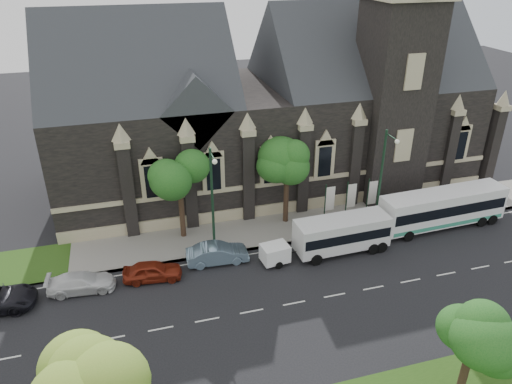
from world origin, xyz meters
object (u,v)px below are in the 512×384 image
object	(u,v)px
tree_park_near	(100,368)
car_far_white	(81,282)
shuttle_bus	(342,233)
sedan	(217,254)
box_trailer	(275,253)
street_lamp_near	(382,176)
banner_flag_right	(371,195)
banner_flag_center	(350,198)
tour_coach	(443,208)
tree_walk_right	(289,160)
street_lamp_mid	(213,198)
tree_park_east	(477,326)
tree_walk_left	(181,174)
car_far_red	(152,271)
banner_flag_left	(328,201)

from	to	relation	value
tree_park_near	car_far_white	bearing A→B (deg)	98.52
shuttle_bus	sedan	xyz separation A→B (m)	(-9.78, 1.16, -0.89)
shuttle_bus	box_trailer	world-z (taller)	shuttle_bus
street_lamp_near	banner_flag_right	bearing A→B (deg)	81.44
banner_flag_center	tour_coach	distance (m)	7.96
tree_walk_right	street_lamp_mid	distance (m)	8.10
tree_park_near	banner_flag_center	distance (m)	27.10
tour_coach	sedan	bearing A→B (deg)	177.53
tree_park_east	car_far_white	xyz separation A→B (m)	(-20.07, 14.76, -3.95)
banner_flag_right	tree_park_near	bearing A→B (deg)	-141.14
car_far_white	street_lamp_mid	bearing A→B (deg)	-76.33
tree_walk_left	sedan	xyz separation A→B (m)	(1.79, -4.52, -4.95)
tree_park_near	banner_flag_right	bearing A→B (deg)	38.86
tree_walk_right	shuttle_bus	distance (m)	7.50
tour_coach	tree_park_near	bearing A→B (deg)	-153.91
tree_park_near	street_lamp_mid	bearing A→B (deg)	63.90
shuttle_bus	car_far_white	size ratio (longest dim) A/B	1.64
box_trailer	car_far_white	size ratio (longest dim) A/B	0.65
banner_flag_right	car_far_red	size ratio (longest dim) A/B	0.95
tree_walk_left	banner_flag_right	distance (m)	16.52
tree_park_east	car_far_red	world-z (taller)	tree_park_east
street_lamp_mid	car_far_white	bearing A→B (deg)	-170.49
tree_park_east	street_lamp_mid	bearing A→B (deg)	121.79
tree_park_near	car_far_red	xyz separation A→B (m)	(2.79, 14.13, -5.70)
street_lamp_near	banner_flag_center	distance (m)	3.74
banner_flag_left	car_far_white	size ratio (longest dim) A/B	0.86
tree_park_near	tree_walk_right	size ratio (longest dim) A/B	1.10
banner_flag_right	shuttle_bus	bearing A→B (deg)	-138.54
tree_park_east	sedan	bearing A→B (deg)	123.30
banner_flag_right	tour_coach	world-z (taller)	banner_flag_right
banner_flag_left	box_trailer	distance (m)	7.53
sedan	car_far_white	distance (m)	9.92
banner_flag_left	sedan	size ratio (longest dim) A/B	0.85
tour_coach	sedan	distance (m)	19.73
tree_walk_left	car_far_white	world-z (taller)	tree_walk_left
tree_park_east	banner_flag_right	distance (m)	18.91
tree_walk_right	box_trailer	world-z (taller)	tree_walk_right
street_lamp_mid	banner_flag_right	distance (m)	14.67
tour_coach	shuttle_bus	world-z (taller)	tour_coach
tree_park_near	tree_walk_left	distance (m)	20.38
street_lamp_near	tour_coach	xyz separation A→B (m)	(5.70, -0.92, -3.30)
box_trailer	banner_flag_left	bearing A→B (deg)	27.41
banner_flag_center	box_trailer	xyz separation A→B (m)	(-8.10, -4.16, -1.49)
street_lamp_near	tour_coach	world-z (taller)	street_lamp_near
tree_park_near	street_lamp_mid	distance (m)	17.71
banner_flag_left	sedan	distance (m)	10.79
street_lamp_mid	shuttle_bus	size ratio (longest dim) A/B	1.19
street_lamp_mid	tour_coach	distance (m)	20.00
tree_walk_left	car_far_white	xyz separation A→B (m)	(-8.10, -5.27, -5.06)
tree_walk_left	tour_coach	world-z (taller)	tree_walk_left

